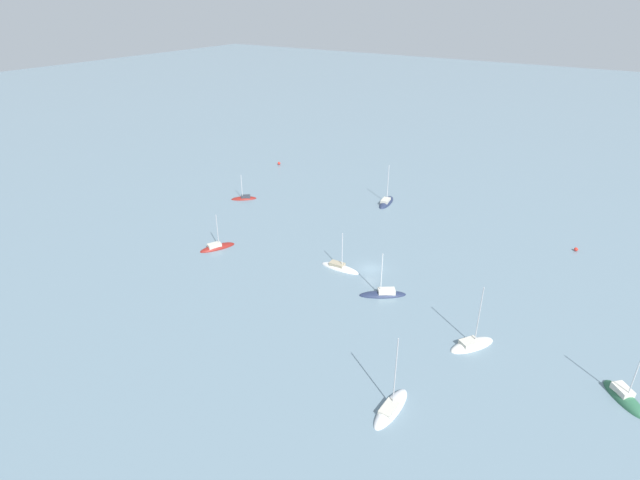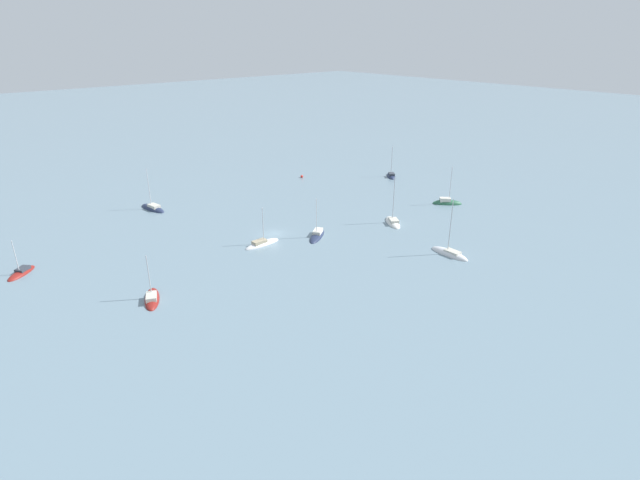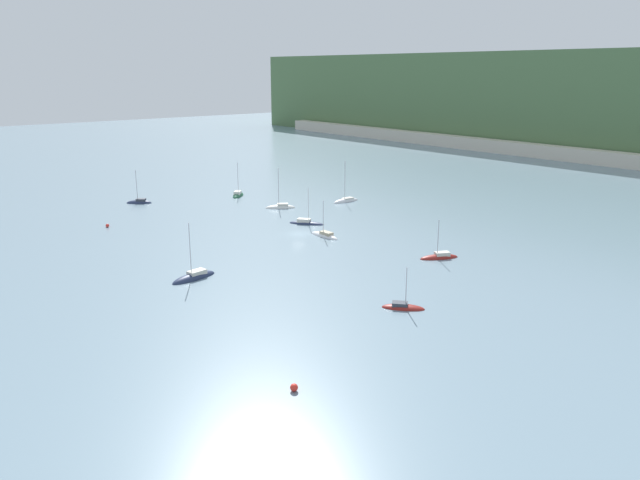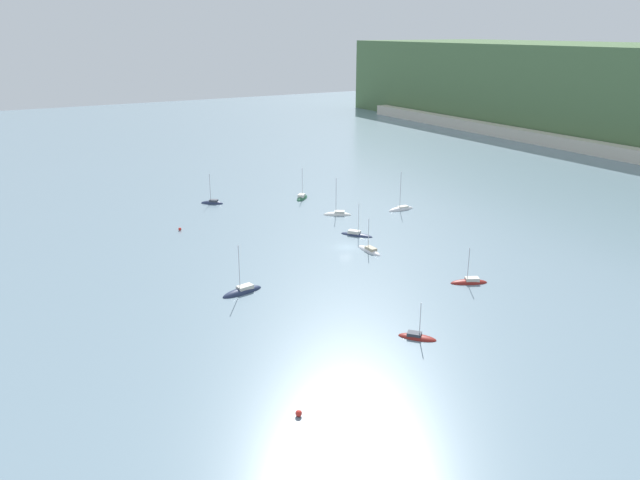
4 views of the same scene
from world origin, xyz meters
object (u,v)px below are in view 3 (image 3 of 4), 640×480
sailboat_2 (281,208)px  mooring_buoy_0 (107,226)px  sailboat_0 (403,308)px  sailboat_7 (194,278)px  sailboat_5 (439,258)px  sailboat_8 (306,223)px  mooring_buoy_1 (294,387)px  sailboat_3 (139,203)px  sailboat_6 (346,201)px  sailboat_1 (238,196)px  sailboat_4 (325,236)px

sailboat_2 → mooring_buoy_0: bearing=22.2°
sailboat_0 → sailboat_7: size_ratio=0.65×
sailboat_5 → sailboat_8: 34.21m
sailboat_2 → mooring_buoy_1: size_ratio=12.52×
sailboat_3 → mooring_buoy_1: 101.02m
sailboat_6 → sailboat_1: bearing=-52.3°
sailboat_2 → sailboat_4: size_ratio=1.32×
sailboat_7 → sailboat_8: size_ratio=1.21×
sailboat_7 → sailboat_8: (-17.03, 35.53, 0.03)m
sailboat_0 → mooring_buoy_0: sailboat_0 is taller
sailboat_5 → sailboat_1: bearing=-66.3°
sailboat_2 → sailboat_5: (50.28, -2.31, 0.00)m
sailboat_6 → mooring_buoy_0: (-11.83, -55.42, 0.29)m
sailboat_4 → sailboat_5: 24.55m
mooring_buoy_0 → sailboat_6: bearing=78.0°
sailboat_4 → sailboat_8: size_ratio=0.95×
sailboat_2 → sailboat_8: bearing=106.4°
sailboat_3 → mooring_buoy_1: bearing=114.1°
sailboat_5 → sailboat_7: size_ratio=0.76×
sailboat_6 → sailboat_7: 64.15m
sailboat_1 → sailboat_0: bearing=-150.7°
sailboat_8 → sailboat_3: bearing=168.4°
sailboat_3 → mooring_buoy_0: 24.00m
sailboat_0 → sailboat_2: size_ratio=0.63×
sailboat_0 → sailboat_4: sailboat_4 is taller
sailboat_7 → sailboat_0: bearing=109.8°
sailboat_7 → mooring_buoy_0: bearing=-101.4°
sailboat_0 → mooring_buoy_1: (8.79, -25.19, 0.33)m
sailboat_0 → sailboat_6: sailboat_6 is taller
sailboat_8 → mooring_buoy_1: 70.97m
sailboat_5 → mooring_buoy_0: sailboat_5 is taller
sailboat_2 → sailboat_8: sailboat_2 is taller
sailboat_2 → sailboat_5: size_ratio=1.36×
sailboat_2 → sailboat_3: 35.27m
sailboat_1 → mooring_buoy_1: (89.97, -49.42, 0.29)m
mooring_buoy_0 → mooring_buoy_1: size_ratio=0.88×
sailboat_5 → sailboat_3: bearing=-49.0°
mooring_buoy_0 → sailboat_2: bearing=78.9°
sailboat_5 → sailboat_7: bearing=1.4°
sailboat_3 → sailboat_4: bearing=145.0°
sailboat_5 → sailboat_8: size_ratio=0.93×
sailboat_0 → mooring_buoy_0: 71.58m
sailboat_1 → sailboat_5: size_ratio=1.26×
sailboat_2 → sailboat_4: sailboat_2 is taller
sailboat_2 → sailboat_5: bearing=120.6°
sailboat_2 → mooring_buoy_0: 39.34m
sailboat_8 → sailboat_2: bearing=127.8°
sailboat_3 → sailboat_8: bearing=152.7°
sailboat_7 → mooring_buoy_1: sailboat_7 is taller
sailboat_7 → mooring_buoy_0: size_ratio=13.78×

